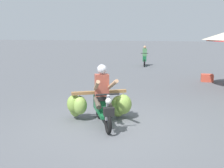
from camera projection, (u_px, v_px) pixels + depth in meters
The scene contains 4 objects.
ground_plane at pixel (110, 128), 6.72m from camera, with size 120.00×120.00×0.00m, color #56595E.
motorbike_main_loaded at pixel (102, 103), 7.17m from camera, with size 1.84×1.82×1.58m.
motorbike_distant_ahead_left at pixel (145, 58), 18.63m from camera, with size 0.50×1.62×1.40m.
produce_crate at pixel (207, 78), 12.85m from camera, with size 0.56×0.40×0.36m, color #CC4C38.
Camera 1 is at (1.57, -6.18, 2.41)m, focal length 42.69 mm.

